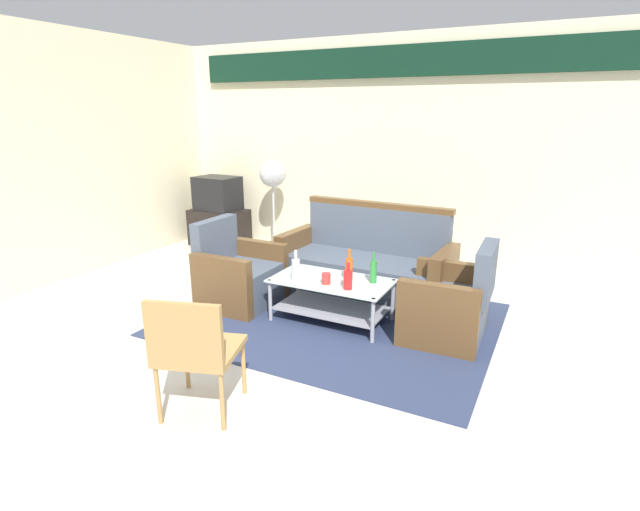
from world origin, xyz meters
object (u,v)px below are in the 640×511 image
at_px(couch, 366,267).
at_px(armchair_right, 449,306).
at_px(armchair_left, 239,277).
at_px(coffee_table, 331,294).
at_px(pedestal_fan, 273,179).
at_px(wicker_chair, 194,347).
at_px(bottle_clear, 296,270).
at_px(cup, 326,278).
at_px(bottle_orange, 349,269).
at_px(tv_stand, 220,227).
at_px(bottle_red, 348,279).
at_px(television, 218,193).
at_px(bottle_green, 373,271).

bearing_deg(couch, armchair_right, 151.40).
xyz_separation_m(armchair_left, armchair_right, (2.08, 0.18, 0.00)).
bearing_deg(coffee_table, armchair_right, 8.41).
bearing_deg(pedestal_fan, wicker_chair, -65.33).
xyz_separation_m(bottle_clear, wicker_chair, (0.15, -1.55, -0.03)).
relative_size(bottle_clear, cup, 2.93).
height_order(bottle_orange, tv_stand, bottle_orange).
xyz_separation_m(armchair_left, tv_stand, (-1.62, 1.75, -0.03)).
distance_m(bottle_red, wicker_chair, 1.62).
xyz_separation_m(armchair_right, bottle_clear, (-1.32, -0.33, 0.23)).
bearing_deg(cup, wicker_chair, -94.51).
relative_size(armchair_left, tv_stand, 1.06).
bearing_deg(tv_stand, coffee_table, -33.07).
xyz_separation_m(bottle_clear, bottle_red, (0.50, 0.03, -0.02)).
distance_m(bottle_clear, wicker_chair, 1.56).
bearing_deg(coffee_table, pedestal_fan, 134.38).
height_order(armchair_left, television, television).
xyz_separation_m(cup, television, (-2.65, 1.84, 0.30)).
relative_size(armchair_left, bottle_clear, 2.90).
bearing_deg(bottle_orange, wicker_chair, -98.83).
distance_m(bottle_red, cup, 0.23).
relative_size(bottle_green, pedestal_fan, 0.23).
bearing_deg(bottle_clear, bottle_green, 24.12).
bearing_deg(pedestal_fan, bottle_green, -38.41).
relative_size(tv_stand, television, 1.28).
height_order(armchair_left, coffee_table, armchair_left).
relative_size(armchair_right, coffee_table, 0.77).
bearing_deg(bottle_red, pedestal_fan, 135.60).
bearing_deg(couch, bottle_clear, 74.34).
distance_m(armchair_left, bottle_red, 1.28).
bearing_deg(bottle_green, bottle_red, -118.12).
relative_size(couch, wicker_chair, 2.18).
bearing_deg(armchair_right, bottle_clear, 102.14).
bearing_deg(television, bottle_red, 150.22).
bearing_deg(armchair_left, pedestal_fan, -158.70).
xyz_separation_m(armchair_left, cup, (1.03, -0.09, 0.17)).
bearing_deg(bottle_red, bottle_green, 61.88).
relative_size(bottle_green, wicker_chair, 0.34).
bearing_deg(bottle_red, tv_stand, 146.92).
height_order(couch, tv_stand, couch).
bearing_deg(television, coffee_table, 150.23).
height_order(bottle_green, tv_stand, bottle_green).
xyz_separation_m(armchair_right, bottle_green, (-0.68, -0.05, 0.23)).
distance_m(pedestal_fan, wicker_chair, 3.89).
relative_size(bottle_orange, tv_stand, 0.38).
relative_size(armchair_right, cup, 8.50).
distance_m(bottle_clear, bottle_green, 0.70).
distance_m(coffee_table, pedestal_fan, 2.59).
relative_size(pedestal_fan, wicker_chair, 1.51).
bearing_deg(bottle_orange, cup, -131.62).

